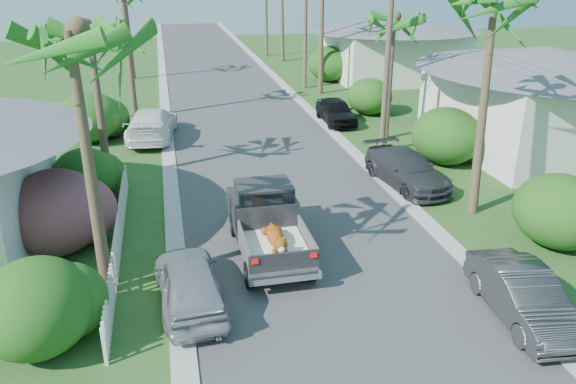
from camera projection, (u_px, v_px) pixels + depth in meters
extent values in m
plane|color=#2C4D1D|center=(360.00, 330.00, 13.81)|extent=(120.00, 120.00, 0.00)
cube|color=#38383A|center=(232.00, 101.00, 36.37)|extent=(8.00, 100.00, 0.02)
cube|color=#A5A39E|center=(165.00, 104.00, 35.50)|extent=(0.60, 100.00, 0.06)
cube|color=#A5A39E|center=(297.00, 98.00, 37.22)|extent=(0.60, 100.00, 0.06)
cylinder|color=black|center=(250.00, 275.00, 15.51)|extent=(0.28, 0.76, 0.76)
cylinder|color=black|center=(310.00, 268.00, 15.85)|extent=(0.28, 0.76, 0.76)
cylinder|color=black|center=(235.00, 225.00, 18.45)|extent=(0.28, 0.76, 0.76)
cylinder|color=black|center=(285.00, 220.00, 18.79)|extent=(0.28, 0.76, 0.76)
cube|color=slate|center=(276.00, 253.00, 16.18)|extent=(1.90, 2.40, 0.24)
cube|color=slate|center=(244.00, 244.00, 15.85)|extent=(0.06, 2.40, 0.55)
cube|color=slate|center=(307.00, 238.00, 16.22)|extent=(0.06, 2.40, 0.55)
cube|color=black|center=(284.00, 261.00, 14.99)|extent=(1.92, 0.08, 0.52)
cube|color=silver|center=(286.00, 278.00, 15.00)|extent=(1.98, 0.18, 0.18)
cube|color=red|center=(255.00, 261.00, 14.73)|extent=(0.18, 0.05, 0.14)
cube|color=red|center=(314.00, 255.00, 15.05)|extent=(0.18, 0.05, 0.14)
cube|color=black|center=(264.00, 213.00, 17.69)|extent=(1.94, 1.65, 1.10)
cube|color=black|center=(264.00, 192.00, 17.41)|extent=(1.70, 1.35, 0.55)
cube|color=black|center=(268.00, 201.00, 16.81)|extent=(1.60, 0.05, 0.45)
cube|color=black|center=(258.00, 202.00, 18.87)|extent=(1.94, 1.20, 0.80)
cube|color=white|center=(276.00, 247.00, 16.10)|extent=(1.70, 2.10, 0.16)
ellipsoid|color=orange|center=(275.00, 236.00, 16.08)|extent=(0.48, 1.25, 0.43)
sphere|color=orange|center=(280.00, 245.00, 15.37)|extent=(0.40, 0.40, 0.40)
ellipsoid|color=white|center=(275.00, 239.00, 16.12)|extent=(0.32, 0.86, 0.18)
imported|color=#282B2D|center=(523.00, 296.00, 14.03)|extent=(1.72, 4.07, 1.31)
imported|color=#313337|center=(407.00, 170.00, 22.48)|extent=(2.50, 4.85, 1.34)
imported|color=black|center=(336.00, 111.00, 31.21)|extent=(1.64, 3.99, 1.36)
imported|color=#A7A8AE|center=(189.00, 283.00, 14.55)|extent=(1.91, 4.13, 1.37)
imported|color=white|center=(152.00, 124.00, 28.40)|extent=(2.83, 5.61, 1.56)
cone|color=brown|center=(90.00, 174.00, 13.94)|extent=(0.36, 0.71, 7.01)
cone|color=brown|center=(99.00, 107.00, 22.10)|extent=(0.36, 0.61, 6.21)
cone|color=brown|center=(128.00, 47.00, 30.94)|extent=(0.36, 0.36, 8.00)
cone|color=brown|center=(129.00, 36.00, 41.96)|extent=(0.36, 0.75, 6.51)
cone|color=brown|center=(483.00, 109.00, 19.05)|extent=(0.36, 0.73, 7.51)
cone|color=brown|center=(389.00, 80.00, 27.52)|extent=(0.36, 0.54, 6.01)
cone|color=brown|center=(322.00, 32.00, 36.95)|extent=(0.36, 0.36, 8.20)
cone|color=brown|center=(282.00, 22.00, 49.92)|extent=(0.36, 0.63, 6.81)
ellipsoid|color=#1D4F16|center=(36.00, 307.00, 12.79)|extent=(2.60, 2.86, 2.20)
ellipsoid|color=#BE1B61|center=(55.00, 212.00, 17.17)|extent=(3.00, 3.30, 2.60)
ellipsoid|color=#1D4F16|center=(85.00, 175.00, 20.97)|extent=(2.40, 2.64, 2.00)
ellipsoid|color=#1D4F16|center=(90.00, 117.00, 28.00)|extent=(3.20, 3.52, 2.40)
ellipsoid|color=#1D4F16|center=(560.00, 211.00, 17.59)|extent=(2.80, 3.08, 2.30)
ellipsoid|color=#1D4F16|center=(446.00, 136.00, 24.82)|extent=(3.00, 3.30, 2.50)
ellipsoid|color=#1D4F16|center=(369.00, 96.00, 32.96)|extent=(2.60, 2.86, 2.10)
ellipsoid|color=#1D4F16|center=(329.00, 64.00, 41.99)|extent=(3.20, 3.52, 2.60)
cube|color=white|center=(118.00, 237.00, 17.38)|extent=(0.10, 11.00, 1.00)
cube|color=silver|center=(539.00, 110.00, 26.51)|extent=(8.00, 9.00, 3.80)
cone|color=#595B60|center=(548.00, 58.00, 25.60)|extent=(6.48, 6.48, 1.00)
cube|color=silver|center=(393.00, 55.00, 42.80)|extent=(9.00, 8.00, 3.60)
cone|color=#595B60|center=(395.00, 23.00, 41.92)|extent=(6.48, 6.48, 1.00)
cylinder|color=brown|center=(388.00, 56.00, 24.95)|extent=(0.26, 0.26, 9.00)
cylinder|color=brown|center=(305.00, 23.00, 38.49)|extent=(0.26, 0.26, 9.00)
cylinder|color=brown|center=(266.00, 7.00, 52.03)|extent=(0.26, 0.26, 9.00)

